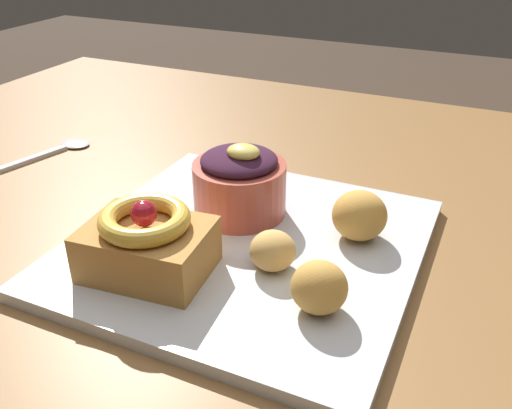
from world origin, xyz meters
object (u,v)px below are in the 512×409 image
berry_ramekin (240,182)px  spoon (57,150)px  fritter_front (319,287)px  fritter_middle (359,215)px  front_plate (247,246)px  fritter_back (273,251)px  cake_slice (147,243)px

berry_ramekin → spoon: berry_ramekin is taller
fritter_front → fritter_middle: 0.11m
front_plate → fritter_front: size_ratio=6.99×
berry_ramekin → spoon: size_ratio=0.73×
front_plate → fritter_middle: bearing=28.3°
fritter_front → fritter_back: (-0.05, 0.04, -0.00)m
berry_ramekin → fritter_front: (0.12, -0.11, -0.01)m
fritter_front → fritter_back: fritter_front is taller
front_plate → cake_slice: size_ratio=2.81×
fritter_back → spoon: 0.39m
front_plate → spoon: size_ratio=2.45×
cake_slice → fritter_back: bearing=27.2°
front_plate → fritter_front: (0.09, -0.07, 0.03)m
cake_slice → berry_ramekin: berry_ramekin is taller
front_plate → spoon: (-0.32, 0.11, -0.00)m
fritter_back → front_plate: bearing=142.5°
cake_slice → berry_ramekin: 0.12m
front_plate → fritter_middle: 0.11m
spoon → berry_ramekin: bearing=-87.5°
cake_slice → berry_ramekin: (0.03, 0.12, 0.01)m
front_plate → fritter_back: fritter_back is taller
fritter_middle → spoon: (-0.42, 0.06, -0.03)m
berry_ramekin → spoon: (-0.30, 0.06, -0.04)m
front_plate → cake_slice: cake_slice is taller
fritter_middle → fritter_back: fritter_middle is taller
fritter_middle → fritter_back: 0.09m
front_plate → fritter_back: (0.04, -0.03, 0.02)m
fritter_front → fritter_middle: fritter_middle is taller
fritter_middle → fritter_back: bearing=-123.9°
cake_slice → fritter_front: bearing=4.4°
fritter_back → spoon: fritter_back is taller
fritter_front → fritter_middle: (-0.00, 0.11, 0.00)m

